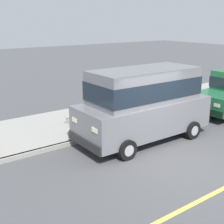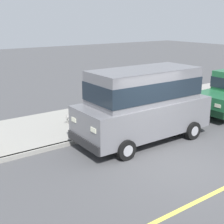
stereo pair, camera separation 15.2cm
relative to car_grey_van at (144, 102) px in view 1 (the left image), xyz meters
name	(u,v)px [view 1 (the left image)]	position (x,y,z in m)	size (l,w,h in m)	color
ground_plane	(179,164)	(2.11, -0.45, -1.39)	(80.00, 80.00, 0.00)	#4C4C4F
curb	(114,132)	(-1.09, -0.45, -1.32)	(0.16, 64.00, 0.14)	gray
sidewalk	(89,120)	(-2.89, -0.45, -1.32)	(3.60, 64.00, 0.14)	#99968E
car_grey_van	(144,102)	(0.00, 0.00, 0.00)	(2.17, 4.92, 2.52)	slate
dog_grey	(72,116)	(-2.78, -1.31, -0.97)	(0.29, 0.75, 0.49)	#999691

